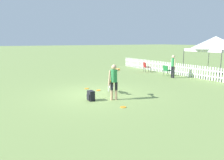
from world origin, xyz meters
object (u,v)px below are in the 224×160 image
(frisbee_midfield, at_px, (123,107))
(spectator_standing, at_px, (173,64))
(frisbee_near_handler, at_px, (98,90))
(folding_chair_blue_left, at_px, (167,70))
(handler_person, at_px, (114,78))
(leaping_dog, at_px, (111,84))
(backpack_on_grass, at_px, (91,96))
(frisbee_near_dog, at_px, (87,89))
(canopy_tent_main, at_px, (215,44))
(folding_chair_center, at_px, (146,66))

(frisbee_midfield, distance_m, spectator_standing, 8.09)
(frisbee_midfield, height_order, spectator_standing, spectator_standing)
(frisbee_near_handler, relative_size, folding_chair_blue_left, 0.30)
(folding_chair_blue_left, bearing_deg, handler_person, 125.48)
(leaping_dog, distance_m, frisbee_midfield, 2.47)
(handler_person, height_order, backpack_on_grass, handler_person)
(leaping_dog, distance_m, frisbee_near_dog, 1.76)
(folding_chair_blue_left, relative_size, spectator_standing, 0.49)
(leaping_dog, distance_m, frisbee_near_handler, 1.02)
(handler_person, xyz_separation_m, canopy_tent_main, (-2.06, 10.14, 1.39))
(frisbee_midfield, relative_size, folding_chair_center, 0.28)
(canopy_tent_main, height_order, spectator_standing, canopy_tent_main)
(leaping_dog, bearing_deg, backpack_on_grass, 51.26)
(folding_chair_blue_left, bearing_deg, frisbee_midfield, 131.39)
(backpack_on_grass, bearing_deg, canopy_tent_main, 98.62)
(frisbee_midfield, height_order, backpack_on_grass, backpack_on_grass)
(handler_person, bearing_deg, frisbee_midfield, -79.67)
(handler_person, height_order, canopy_tent_main, canopy_tent_main)
(frisbee_near_dog, xyz_separation_m, folding_chair_center, (-3.39, 7.02, 0.49))
(folding_chair_blue_left, bearing_deg, leaping_dog, 119.43)
(leaping_dog, xyz_separation_m, frisbee_midfield, (2.29, -0.81, -0.47))
(folding_chair_center, height_order, spectator_standing, spectator_standing)
(folding_chair_center, distance_m, canopy_tent_main, 5.48)
(handler_person, distance_m, frisbee_near_handler, 2.20)
(leaping_dog, xyz_separation_m, folding_chair_center, (-4.97, 6.41, 0.01))
(handler_person, relative_size, spectator_standing, 0.98)
(frisbee_near_dog, xyz_separation_m, spectator_standing, (-0.15, 6.75, 0.96))
(leaping_dog, bearing_deg, frisbee_near_dog, -43.96)
(frisbee_near_handler, xyz_separation_m, folding_chair_center, (-4.11, 6.67, 0.49))
(frisbee_near_handler, distance_m, canopy_tent_main, 10.18)
(handler_person, bearing_deg, frisbee_near_dog, 117.31)
(leaping_dog, height_order, spectator_standing, spectator_standing)
(leaping_dog, bearing_deg, canopy_tent_main, -149.34)
(spectator_standing, bearing_deg, frisbee_near_handler, 102.45)
(frisbee_near_dog, height_order, spectator_standing, spectator_standing)
(frisbee_midfield, height_order, folding_chair_blue_left, folding_chair_blue_left)
(backpack_on_grass, height_order, canopy_tent_main, canopy_tent_main)
(leaping_dog, bearing_deg, frisbee_midfield, 95.46)
(folding_chair_center, bearing_deg, backpack_on_grass, 143.80)
(frisbee_near_dog, distance_m, spectator_standing, 6.82)
(frisbee_near_dog, relative_size, canopy_tent_main, 0.07)
(leaping_dog, relative_size, frisbee_near_handler, 4.79)
(handler_person, bearing_deg, canopy_tent_main, 36.45)
(frisbee_midfield, xyz_separation_m, folding_chair_center, (-7.26, 7.22, 0.49))
(backpack_on_grass, bearing_deg, folding_chair_center, 125.88)
(frisbee_near_handler, bearing_deg, spectator_standing, 97.75)
(leaping_dog, bearing_deg, folding_chair_blue_left, -132.96)
(folding_chair_blue_left, height_order, spectator_standing, spectator_standing)
(frisbee_near_handler, xyz_separation_m, backpack_on_grass, (1.59, -1.20, 0.21))
(folding_chair_blue_left, bearing_deg, frisbee_near_dog, 105.68)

